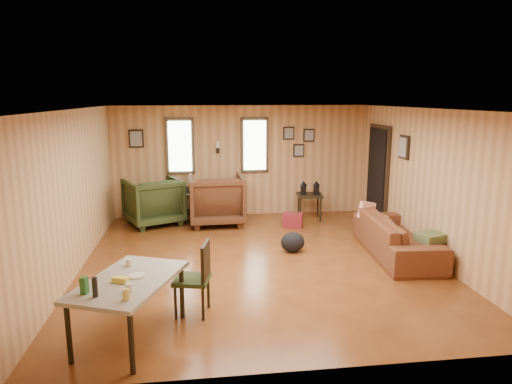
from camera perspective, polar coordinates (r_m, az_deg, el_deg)
room at (r=7.33m, az=1.44°, el=1.02°), size 5.54×6.04×2.44m
sofa at (r=7.89m, az=17.20°, el=-4.52°), size 0.79×2.24×0.86m
recliner_brown at (r=9.37m, az=-4.96°, el=-0.64°), size 1.12×1.06×1.13m
recliner_green at (r=9.55m, az=-12.73°, el=-0.88°), size 1.33×1.30×1.06m
end_table at (r=9.62m, az=-9.18°, el=-1.18°), size 0.72×0.67×0.78m
side_table at (r=9.76m, az=6.73°, el=-0.13°), size 0.58×0.58×0.84m
cooler at (r=9.24m, az=4.60°, el=-3.52°), size 0.46×0.38×0.28m
backpack at (r=7.76m, az=4.61°, el=-6.27°), size 0.47×0.41×0.35m
sofa_pillows at (r=7.90m, az=17.41°, el=-3.97°), size 0.91×1.74×0.36m
dining_table at (r=5.11m, az=-15.68°, el=-11.13°), size 1.25×1.54×0.88m
dining_chair at (r=5.56m, az=-7.34°, el=-10.19°), size 0.48×0.48×0.90m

